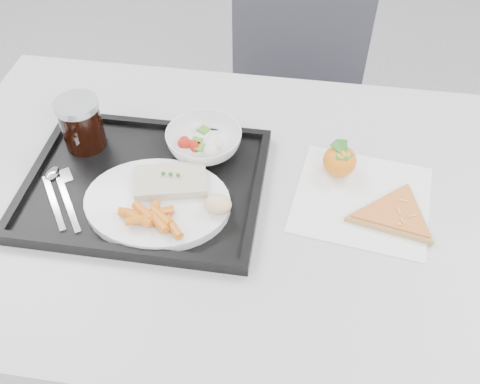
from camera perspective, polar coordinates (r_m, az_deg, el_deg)
name	(u,v)px	position (r m, az deg, el deg)	size (l,w,h in m)	color
table	(230,218)	(1.08, -1.09, -2.77)	(1.20, 0.80, 0.75)	silver
chair	(294,86)	(1.66, 5.80, 11.16)	(0.48, 0.48, 0.93)	#36373E
tray	(145,185)	(1.05, -10.06, 0.79)	(0.45, 0.35, 0.03)	black
dinner_plate	(157,203)	(0.99, -8.80, -1.15)	(0.27, 0.27, 0.02)	white
fish_fillet	(171,181)	(1.00, -7.41, 1.18)	(0.15, 0.11, 0.03)	beige
bread_roll	(218,204)	(0.95, -2.38, -1.32)	(0.06, 0.06, 0.03)	beige
salad_bowl	(204,141)	(1.08, -3.85, 5.43)	(0.15, 0.15, 0.05)	white
cola_glass	(81,123)	(1.12, -16.59, 7.07)	(0.09, 0.09, 0.11)	black
cutlery	(59,190)	(1.07, -18.79, 0.15)	(0.13, 0.16, 0.01)	silver
napkin	(362,199)	(1.04, 12.87, -0.72)	(0.28, 0.27, 0.00)	white
tangerine	(340,161)	(1.06, 10.58, 3.28)	(0.09, 0.09, 0.07)	orange
pizza_slice	(395,215)	(1.02, 16.20, -2.33)	(0.23, 0.23, 0.02)	#DAB865
carrot_pile	(151,217)	(0.94, -9.43, -2.65)	(0.13, 0.08, 0.02)	orange
salad_contents	(203,144)	(1.06, -3.94, 5.11)	(0.09, 0.08, 0.02)	#AB1C0E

